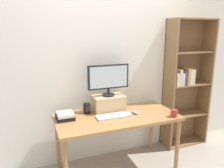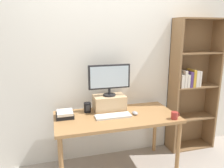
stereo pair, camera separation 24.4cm
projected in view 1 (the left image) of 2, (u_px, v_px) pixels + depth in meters
name	position (u px, v px, depth m)	size (l,w,h in m)	color
back_wall	(104.00, 66.00, 2.94)	(7.00, 0.08, 2.60)	silver
desk	(117.00, 121.00, 2.68)	(1.48, 0.72, 0.75)	#9E7042
bookshelf_unit	(186.00, 83.00, 3.31)	(0.70, 0.28, 1.93)	olive
riser_box	(109.00, 103.00, 2.81)	(0.40, 0.25, 0.20)	tan
computer_monitor	(108.00, 78.00, 2.74)	(0.53, 0.16, 0.40)	black
keyboard	(114.00, 116.00, 2.61)	(0.43, 0.15, 0.02)	silver
computer_mouse	(135.00, 112.00, 2.71)	(0.06, 0.10, 0.04)	#99999E
book_stack	(65.00, 116.00, 2.54)	(0.21, 0.21, 0.08)	black
coffee_mug	(174.00, 113.00, 2.61)	(0.11, 0.08, 0.09)	#9E2D28
desk_speaker	(87.00, 108.00, 2.72)	(0.09, 0.09, 0.13)	black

